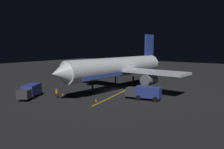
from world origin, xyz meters
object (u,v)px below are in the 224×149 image
baggage_truck (30,91)px  ground_crew_worker (57,93)px  airliner (119,68)px  traffic_cone_near_left (63,94)px  traffic_cone_near_right (96,100)px  catering_truck (145,93)px

baggage_truck → ground_crew_worker: baggage_truck is taller
airliner → traffic_cone_near_left: 13.33m
baggage_truck → ground_crew_worker: size_ratio=3.59×
airliner → traffic_cone_near_right: (-2.97, 11.53, -4.46)m
catering_truck → traffic_cone_near_right: catering_truck is taller
airliner → baggage_truck: 18.56m
baggage_truck → traffic_cone_near_left: size_ratio=11.35×
catering_truck → traffic_cone_near_right: bearing=46.3°
catering_truck → airliner: bearing=-30.9°
ground_crew_worker → baggage_truck: bearing=31.8°
airliner → ground_crew_worker: size_ratio=19.87×
traffic_cone_near_left → traffic_cone_near_right: bearing=179.3°
ground_crew_worker → traffic_cone_near_left: (0.73, -2.13, -0.64)m
baggage_truck → airliner: bearing=-118.1°
airliner → traffic_cone_near_right: airliner is taller
baggage_truck → catering_truck: (-17.47, -10.76, -0.03)m
baggage_truck → catering_truck: 20.52m
airliner → catering_truck: airliner is taller
baggage_truck → catering_truck: size_ratio=0.99×
traffic_cone_near_left → traffic_cone_near_right: 8.19m
baggage_truck → traffic_cone_near_right: 12.44m
airliner → baggage_truck: (8.57, 16.08, -3.48)m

